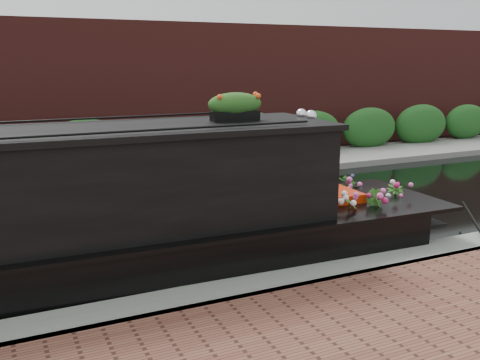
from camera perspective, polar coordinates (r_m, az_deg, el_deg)
name	(u,v)px	position (r m, az deg, el deg)	size (l,w,h in m)	color
ground	(143,231)	(9.42, -10.29, -5.42)	(80.00, 80.00, 0.00)	black
near_bank_coping	(217,310)	(6.50, -2.48, -13.74)	(40.00, 0.60, 0.50)	gray
far_bank_path	(97,182)	(13.39, -14.97, -0.24)	(40.00, 2.40, 0.34)	gray
far_hedge	(91,175)	(14.26, -15.63, 0.49)	(40.00, 1.10, 2.80)	#1C4E1B
far_brick_wall	(78,162)	(16.30, -16.89, 1.90)	(40.00, 1.00, 8.00)	#531F1C
narrowboat	(29,236)	(7.05, -21.61, -5.55)	(11.46, 2.37, 2.67)	black
rope_fender	(408,223)	(9.64, 17.50, -4.36)	(0.33, 0.33, 0.39)	brown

